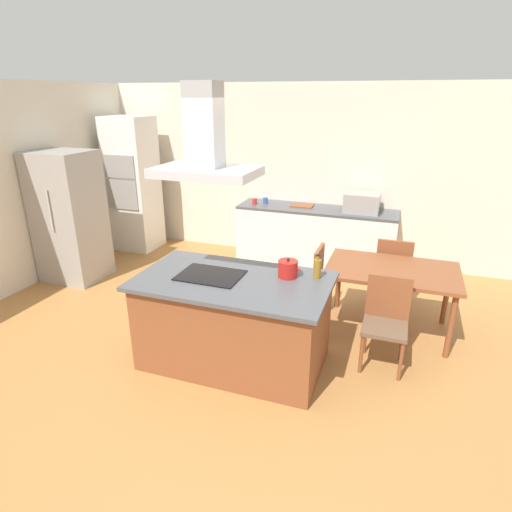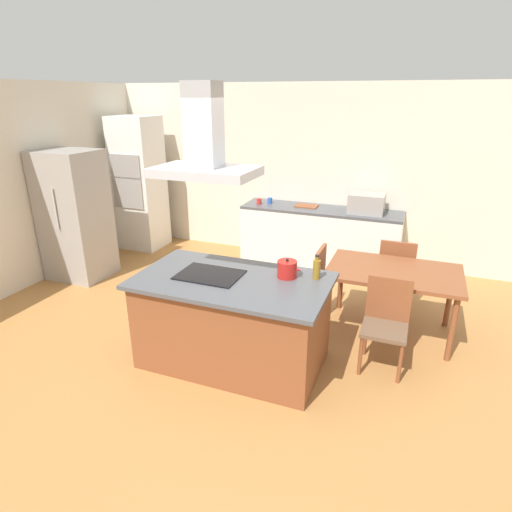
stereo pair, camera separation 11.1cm
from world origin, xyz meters
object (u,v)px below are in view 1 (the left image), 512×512
(cooktop, at_px, (210,275))
(wall_oven_stack, at_px, (133,185))
(cutting_board, at_px, (302,206))
(chair_at_left_end, at_px, (309,278))
(chair_facing_back_wall, at_px, (393,267))
(tea_kettle, at_px, (288,269))
(refrigerator, at_px, (69,217))
(range_hood, at_px, (205,147))
(countertop_microwave, at_px, (362,203))
(olive_oil_bottle, at_px, (317,268))
(dining_table, at_px, (392,276))
(coffee_mug_red, at_px, (254,201))
(coffee_mug_blue, at_px, (265,200))
(chair_facing_island, at_px, (386,316))

(cooktop, bearing_deg, wall_oven_stack, 135.22)
(wall_oven_stack, bearing_deg, cutting_board, 5.69)
(chair_at_left_end, distance_m, chair_facing_back_wall, 1.13)
(tea_kettle, relative_size, refrigerator, 0.13)
(refrigerator, relative_size, range_hood, 2.02)
(countertop_microwave, height_order, chair_at_left_end, countertop_microwave)
(tea_kettle, relative_size, olive_oil_bottle, 1.02)
(countertop_microwave, relative_size, dining_table, 0.36)
(tea_kettle, height_order, range_hood, range_hood)
(coffee_mug_red, relative_size, coffee_mug_blue, 1.00)
(coffee_mug_red, relative_size, range_hood, 0.10)
(countertop_microwave, distance_m, chair_facing_back_wall, 1.31)
(coffee_mug_red, height_order, refrigerator, refrigerator)
(refrigerator, xyz_separation_m, dining_table, (4.38, -0.04, -0.24))
(cooktop, relative_size, range_hood, 0.67)
(cutting_board, xyz_separation_m, dining_table, (1.45, -1.78, -0.24))
(chair_facing_back_wall, bearing_deg, tea_kettle, -120.28)
(countertop_microwave, bearing_deg, chair_at_left_end, -102.02)
(dining_table, bearing_deg, coffee_mug_red, 142.90)
(cooktop, relative_size, cutting_board, 1.76)
(dining_table, bearing_deg, olive_oil_bottle, -127.45)
(olive_oil_bottle, height_order, dining_table, olive_oil_bottle)
(cutting_board, bearing_deg, tea_kettle, -79.01)
(coffee_mug_blue, bearing_deg, chair_facing_back_wall, -28.32)
(tea_kettle, bearing_deg, wall_oven_stack, 144.35)
(refrigerator, bearing_deg, chair_at_left_end, -0.72)
(tea_kettle, distance_m, countertop_microwave, 2.68)
(tea_kettle, height_order, chair_facing_island, tea_kettle)
(refrigerator, bearing_deg, cooktop, -23.52)
(coffee_mug_blue, bearing_deg, coffee_mug_red, -142.36)
(cooktop, bearing_deg, chair_facing_back_wall, 48.09)
(tea_kettle, height_order, coffee_mug_red, tea_kettle)
(olive_oil_bottle, relative_size, dining_table, 0.17)
(cooktop, height_order, coffee_mug_blue, coffee_mug_blue)
(cooktop, relative_size, chair_at_left_end, 0.67)
(olive_oil_bottle, height_order, chair_at_left_end, olive_oil_bottle)
(range_hood, bearing_deg, cooktop, 0.00)
(cooktop, xyz_separation_m, chair_at_left_end, (0.72, 1.15, -0.40))
(chair_facing_island, relative_size, chair_at_left_end, 1.00)
(chair_at_left_end, bearing_deg, coffee_mug_red, 127.61)
(wall_oven_stack, height_order, chair_facing_back_wall, wall_oven_stack)
(olive_oil_bottle, distance_m, countertop_microwave, 2.59)
(refrigerator, bearing_deg, chair_facing_island, -9.19)
(wall_oven_stack, relative_size, dining_table, 1.57)
(cooktop, distance_m, refrigerator, 3.00)
(tea_kettle, relative_size, coffee_mug_red, 2.66)
(refrigerator, bearing_deg, cutting_board, 30.66)
(countertop_microwave, bearing_deg, cooktop, -110.63)
(range_hood, bearing_deg, countertop_microwave, 69.37)
(cooktop, relative_size, wall_oven_stack, 0.27)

